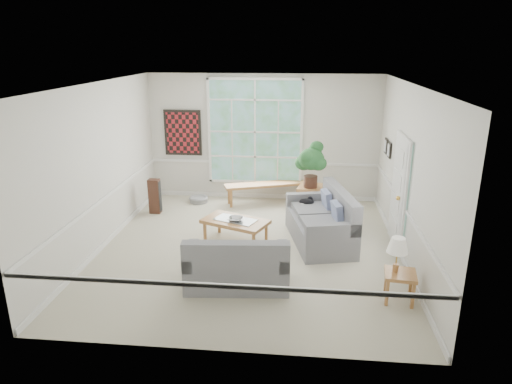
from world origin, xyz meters
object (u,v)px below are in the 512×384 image
loveseat_right (320,217)px  coffee_table (236,231)px  loveseat_front (237,260)px  end_table (313,200)px  side_table (399,287)px

loveseat_right → coffee_table: bearing=173.9°
loveseat_front → coffee_table: (-0.26, 1.62, -0.21)m
end_table → loveseat_front: bearing=-110.1°
side_table → end_table: bearing=108.5°
coffee_table → end_table: bearing=72.2°
loveseat_right → side_table: (1.10, -2.04, -0.28)m
loveseat_right → loveseat_front: (-1.34, -1.80, -0.08)m
loveseat_right → end_table: (-0.11, 1.58, -0.20)m
end_table → side_table: size_ratio=1.37×
end_table → loveseat_right: bearing=-86.2°
loveseat_front → coffee_table: 1.65m
coffee_table → end_table: 2.32m
loveseat_right → coffee_table: size_ratio=1.54×
end_table → side_table: (1.21, -3.62, -0.08)m
coffee_table → loveseat_right: bearing=29.0°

